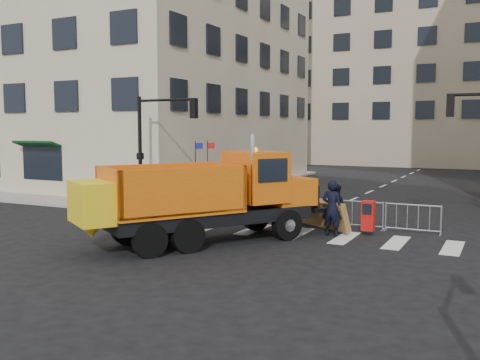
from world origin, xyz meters
The scene contains 12 objects.
ground centered at (0.00, 0.00, 0.00)m, with size 120.00×120.00×0.00m, color black.
sidewalk_back centered at (0.00, 8.50, 0.07)m, with size 64.00×5.00×0.15m, color gray.
building_left centered at (-20.00, 20.00, 13.00)m, with size 24.00×22.00×26.00m, color tan.
building_far centered at (0.00, 52.00, 12.00)m, with size 30.00×18.00×24.00m, color gray.
traffic_light_left centered at (-8.00, 7.50, 2.70)m, with size 0.18×0.18×5.40m, color black.
crowd_barriers centered at (-0.75, 7.60, 0.55)m, with size 12.60×0.60×1.10m, color #9EA0A5, non-canonical shape.
plow_truck centered at (-1.57, 2.48, 1.65)m, with size 7.30×9.42×3.71m.
cop_a centered at (1.95, 5.70, 1.02)m, with size 0.74×0.49×2.04m, color black.
cop_b centered at (1.70, 7.00, 0.87)m, with size 0.85×0.66×1.75m, color black.
cop_c centered at (0.20, 5.32, 1.02)m, with size 1.20×0.50×2.05m, color black.
worker centered at (-3.79, 7.99, 0.98)m, with size 1.07×0.62×1.66m, color #F3F31C.
newspaper_box centered at (3.09, 6.50, 0.70)m, with size 0.45×0.40×1.10m, color #B7100E.
Camera 1 is at (7.61, -12.97, 3.86)m, focal length 40.00 mm.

